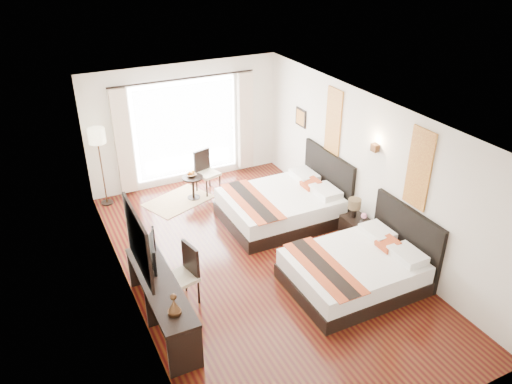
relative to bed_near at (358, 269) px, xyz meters
name	(u,v)px	position (x,y,z in m)	size (l,w,h in m)	color
floor	(259,263)	(-1.22, 1.26, -0.32)	(4.50, 7.50, 0.01)	#35090A
ceiling	(259,116)	(-1.22, 1.26, 2.47)	(4.50, 7.50, 0.02)	white
wall_headboard	(368,169)	(1.02, 1.26, 1.08)	(0.01, 7.50, 2.80)	silver
wall_desk	(125,226)	(-3.47, 1.26, 1.08)	(0.01, 7.50, 2.80)	silver
wall_window	(185,125)	(-1.22, 5.00, 1.08)	(4.50, 0.01, 2.80)	silver
wall_entry	(414,343)	(-1.22, -2.49, 1.08)	(4.50, 0.01, 2.80)	silver
window_glass	(186,129)	(-1.22, 4.99, 0.98)	(2.40, 0.02, 2.20)	white
sheer_curtain	(187,130)	(-1.22, 4.93, 0.98)	(2.30, 0.02, 2.10)	white
drape_left	(123,142)	(-2.67, 4.89, 0.96)	(0.35, 0.14, 2.35)	tan
drape_right	(245,122)	(0.23, 4.89, 0.96)	(0.35, 0.14, 2.35)	tan
art_panel_near	(419,169)	(1.01, 0.00, 1.63)	(0.03, 0.50, 1.35)	maroon
art_panel_far	(333,122)	(1.01, 2.42, 1.63)	(0.03, 0.50, 1.35)	maroon
wall_sconce	(375,148)	(0.97, 1.06, 1.60)	(0.10, 0.14, 0.14)	#412917
mirror_frame	(138,242)	(-3.44, 0.54, 1.23)	(0.04, 1.25, 0.95)	black
mirror_glass	(140,241)	(-3.42, 0.54, 1.23)	(0.01, 1.12, 0.82)	white
bed_near	(358,269)	(0.00, 0.00, 0.00)	(2.17, 1.69, 1.22)	black
bed_far	(284,205)	(-0.06, 2.42, 0.02)	(2.30, 1.79, 1.30)	black
nightstand	(356,230)	(0.74, 1.06, -0.06)	(0.43, 0.54, 0.52)	black
table_lamp	(354,205)	(0.73, 1.16, 0.45)	(0.24, 0.24, 0.39)	black
vase	(363,222)	(0.73, 0.86, 0.24)	(0.12, 0.12, 0.12)	black
console_desk	(162,303)	(-3.21, 0.54, 0.06)	(0.50, 2.20, 0.76)	black
television	(149,251)	(-3.19, 1.09, 0.65)	(0.75, 0.10, 0.43)	black
bronze_figurine	(174,305)	(-3.21, -0.18, 0.58)	(0.19, 0.19, 0.28)	#412917
desk_chair	(182,286)	(-2.78, 0.88, -0.01)	(0.56, 0.56, 1.01)	beige
floor_lamp	(97,141)	(-3.22, 4.71, 1.16)	(0.35, 0.35, 1.74)	black
side_table	(193,188)	(-1.44, 4.09, -0.05)	(0.46, 0.46, 0.53)	black
fruit_bowl	(192,175)	(-1.44, 4.13, 0.24)	(0.22, 0.22, 0.05)	#4D2C1B
window_chair	(207,180)	(-1.03, 4.27, -0.02)	(0.56, 0.56, 0.96)	beige
jute_rug	(178,201)	(-1.79, 4.12, -0.31)	(1.38, 0.94, 0.01)	tan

